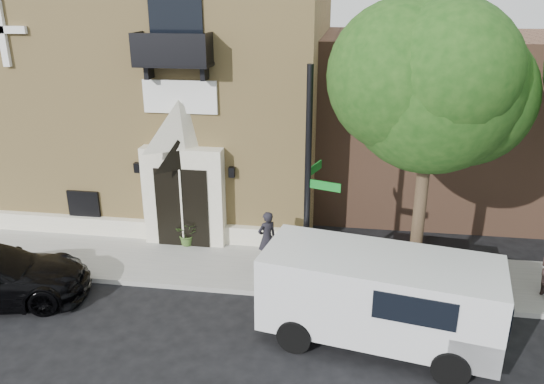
# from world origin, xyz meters

# --- Properties ---
(ground) EXTENTS (120.00, 120.00, 0.00)m
(ground) POSITION_xyz_m (0.00, 0.00, 0.00)
(ground) COLOR black
(ground) RESTS_ON ground
(sidewalk) EXTENTS (42.00, 3.00, 0.15)m
(sidewalk) POSITION_xyz_m (1.00, 1.50, 0.07)
(sidewalk) COLOR gray
(sidewalk) RESTS_ON ground
(church) EXTENTS (12.20, 11.01, 9.30)m
(church) POSITION_xyz_m (-2.99, 7.95, 4.63)
(church) COLOR tan
(church) RESTS_ON ground
(street_tree_left) EXTENTS (4.97, 4.38, 7.77)m
(street_tree_left) POSITION_xyz_m (6.03, 0.35, 5.87)
(street_tree_left) COLOR #38281C
(street_tree_left) RESTS_ON sidewalk
(cargo_van) EXTENTS (5.71, 3.10, 2.21)m
(cargo_van) POSITION_xyz_m (5.20, -1.55, 1.23)
(cargo_van) COLOR silver
(cargo_van) RESTS_ON ground
(street_sign) EXTENTS (0.94, 1.15, 6.13)m
(street_sign) POSITION_xyz_m (3.16, 0.21, 3.24)
(street_sign) COLOR black
(street_sign) RESTS_ON sidewalk
(fire_hydrant) EXTENTS (0.43, 0.34, 0.75)m
(fire_hydrant) POSITION_xyz_m (6.16, 0.49, 0.52)
(fire_hydrant) COLOR #981400
(fire_hydrant) RESTS_ON sidewalk
(dumpster) EXTENTS (2.11, 1.33, 1.31)m
(dumpster) POSITION_xyz_m (6.47, 0.94, 0.82)
(dumpster) COLOR #0F381B
(dumpster) RESTS_ON sidewalk
(planter) EXTENTS (0.77, 0.68, 0.81)m
(planter) POSITION_xyz_m (-0.89, 2.53, 0.55)
(planter) COLOR #3E5E26
(planter) RESTS_ON sidewalk
(pedestrian_near) EXTENTS (0.73, 0.70, 1.68)m
(pedestrian_near) POSITION_xyz_m (1.86, 1.65, 0.99)
(pedestrian_near) COLOR black
(pedestrian_near) RESTS_ON sidewalk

